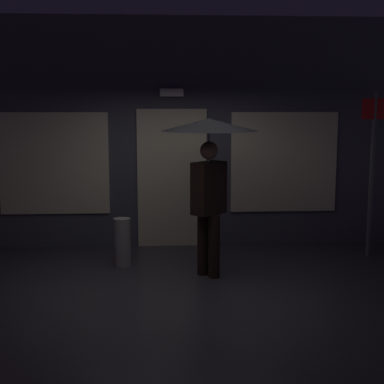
% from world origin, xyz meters
% --- Properties ---
extents(ground_plane, '(18.00, 18.00, 0.00)m').
position_xyz_m(ground_plane, '(0.00, 0.00, 0.00)').
color(ground_plane, '#38353A').
extents(building_facade, '(9.31, 0.48, 3.63)m').
position_xyz_m(building_facade, '(-0.00, 2.34, 1.80)').
color(building_facade, '#4C4C56').
rests_on(building_facade, ground).
extents(person_with_umbrella, '(1.25, 1.25, 2.09)m').
position_xyz_m(person_with_umbrella, '(0.44, 0.51, 1.67)').
color(person_with_umbrella, black).
rests_on(person_with_umbrella, ground).
extents(street_sign_post, '(0.40, 0.07, 2.46)m').
position_xyz_m(street_sign_post, '(2.94, 1.37, 1.39)').
color(street_sign_post, '#595B60').
rests_on(street_sign_post, ground).
extents(sidewalk_bollard, '(0.24, 0.24, 0.69)m').
position_xyz_m(sidewalk_bollard, '(-0.73, 1.05, 0.34)').
color(sidewalk_bollard, '#9E998E').
rests_on(sidewalk_bollard, ground).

